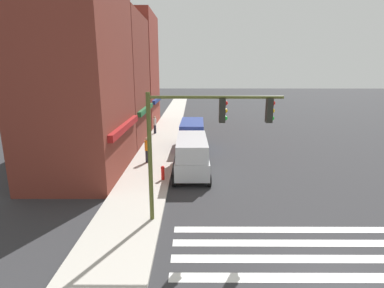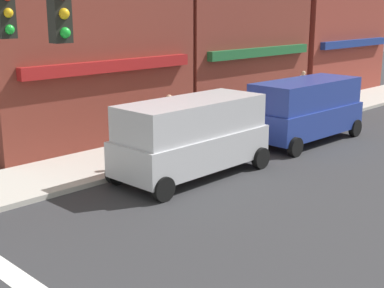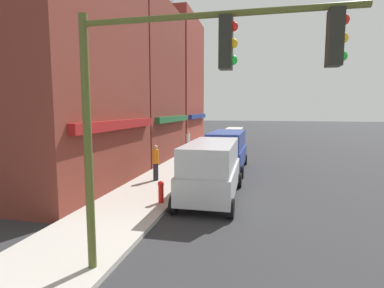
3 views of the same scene
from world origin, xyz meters
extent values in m
cube|color=maroon|center=(11.08, 8.85, 3.00)|extent=(7.06, 0.30, 0.40)
cube|color=#1E592D|center=(19.55, 8.85, 3.00)|extent=(7.00, 0.30, 0.40)
cube|color=navy|center=(28.21, 8.85, 3.00)|extent=(6.83, 0.30, 0.40)
cube|color=black|center=(4.58, 3.47, 4.87)|extent=(0.32, 0.24, 0.95)
sphere|color=#EAAD14|center=(4.58, 3.34, 4.87)|extent=(0.18, 0.18, 0.18)
sphere|color=green|center=(4.58, 3.34, 4.57)|extent=(0.18, 0.18, 0.18)
cube|color=black|center=(4.58, 1.60, 4.87)|extent=(0.32, 0.24, 0.95)
sphere|color=#EAAD14|center=(4.58, 1.47, 4.87)|extent=(0.18, 0.18, 0.18)
sphere|color=green|center=(4.58, 1.47, 4.57)|extent=(0.18, 0.18, 0.18)
cube|color=#B7B7BC|center=(10.79, 4.70, 0.84)|extent=(5.02, 2.06, 1.00)
cube|color=#B7B7BC|center=(10.79, 4.70, 1.84)|extent=(4.77, 1.89, 1.00)
cylinder|color=black|center=(8.70, 5.70, 0.34)|extent=(0.68, 0.22, 0.68)
cylinder|color=black|center=(8.70, 3.70, 0.34)|extent=(0.68, 0.22, 0.68)
cylinder|color=black|center=(12.88, 5.70, 0.34)|extent=(0.68, 0.22, 0.68)
cylinder|color=black|center=(12.88, 3.70, 0.34)|extent=(0.68, 0.22, 0.68)
cube|color=navy|center=(16.90, 4.70, 0.84)|extent=(5.04, 2.11, 1.00)
cube|color=navy|center=(16.90, 4.70, 1.84)|extent=(4.79, 1.94, 1.00)
cylinder|color=black|center=(14.81, 5.70, 0.34)|extent=(0.68, 0.22, 0.68)
cylinder|color=black|center=(14.81, 3.70, 0.34)|extent=(0.68, 0.22, 0.68)
cylinder|color=black|center=(19.00, 5.70, 0.34)|extent=(0.68, 0.22, 0.68)
cylinder|color=black|center=(19.00, 3.70, 0.34)|extent=(0.68, 0.22, 0.68)
cylinder|color=#23232D|center=(22.54, 8.50, 0.57)|extent=(0.26, 0.26, 0.85)
cylinder|color=silver|center=(22.54, 8.50, 1.35)|extent=(0.32, 0.32, 0.70)
sphere|color=tan|center=(22.54, 8.50, 1.81)|extent=(0.22, 0.22, 0.22)
cylinder|color=#23232D|center=(12.78, 7.82, 0.57)|extent=(0.26, 0.26, 0.85)
cylinder|color=orange|center=(12.78, 7.82, 1.35)|extent=(0.32, 0.32, 0.70)
sphere|color=tan|center=(12.78, 7.82, 1.81)|extent=(0.22, 0.22, 0.22)
cylinder|color=red|center=(9.37, 6.40, 0.47)|extent=(0.20, 0.20, 0.65)
sphere|color=red|center=(9.37, 6.40, 0.87)|extent=(0.24, 0.24, 0.24)
camera|label=1|loc=(-7.25, 4.62, 6.45)|focal=28.00mm
camera|label=2|loc=(-0.26, -6.17, 4.97)|focal=50.00mm
camera|label=3|loc=(-1.12, 2.83, 3.66)|focal=28.00mm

